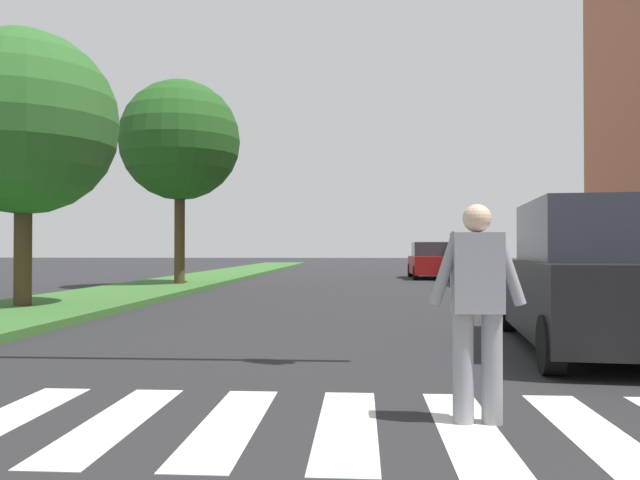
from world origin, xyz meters
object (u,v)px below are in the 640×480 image
object	(u,v)px
pedestrian_performer	(477,302)
suv_crossing	(594,280)
tree_mid	(24,123)
sedan_midblock	(430,262)
tree_far	(180,141)

from	to	relation	value
pedestrian_performer	suv_crossing	world-z (taller)	suv_crossing
pedestrian_performer	suv_crossing	distance (m)	4.23
tree_mid	sedan_midblock	xyz separation A→B (m)	(10.32, 16.32, -3.25)
suv_crossing	tree_far	bearing A→B (deg)	125.73
sedan_midblock	tree_far	bearing A→B (deg)	-140.96
tree_far	sedan_midblock	size ratio (longest dim) A/B	1.62
tree_mid	tree_far	size ratio (longest dim) A/B	0.83
tree_mid	sedan_midblock	size ratio (longest dim) A/B	1.34
tree_mid	suv_crossing	bearing A→B (deg)	-23.14
sedan_midblock	pedestrian_performer	bearing A→B (deg)	-95.37
tree_mid	pedestrian_performer	xyz separation A→B (m)	(8.03, -7.99, -3.09)
tree_mid	pedestrian_performer	distance (m)	11.74
tree_far	tree_mid	bearing A→B (deg)	-95.64
tree_far	suv_crossing	xyz separation A→B (m)	(9.36, -13.01, -4.18)
tree_mid	sedan_midblock	world-z (taller)	tree_mid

